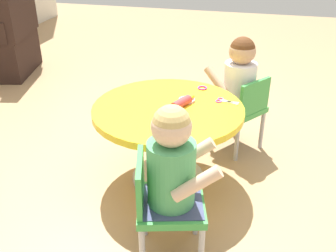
{
  "coord_description": "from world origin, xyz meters",
  "views": [
    {
      "loc": [
        -1.92,
        -0.5,
        1.44
      ],
      "look_at": [
        0.0,
        0.0,
        0.37
      ],
      "focal_mm": 41.41,
      "sensor_mm": 36.0,
      "label": 1
    }
  ],
  "objects_px": {
    "rolling_pin": "(181,103)",
    "craft_scissors": "(224,101)",
    "seated_child_left": "(172,161)",
    "craft_table": "(168,126)",
    "child_chair_right": "(241,109)",
    "seated_child_right": "(239,76)",
    "child_chair_left": "(163,203)"
  },
  "relations": [
    {
      "from": "child_chair_left",
      "to": "seated_child_right",
      "type": "relative_size",
      "value": 1.05
    },
    {
      "from": "child_chair_right",
      "to": "seated_child_left",
      "type": "bearing_deg",
      "value": 168.62
    },
    {
      "from": "seated_child_left",
      "to": "craft_scissors",
      "type": "bearing_deg",
      "value": -9.74
    },
    {
      "from": "craft_table",
      "to": "child_chair_left",
      "type": "relative_size",
      "value": 1.61
    },
    {
      "from": "seated_child_left",
      "to": "child_chair_right",
      "type": "xyz_separation_m",
      "value": [
        1.06,
        -0.21,
        -0.23
      ]
    },
    {
      "from": "craft_table",
      "to": "seated_child_left",
      "type": "xyz_separation_m",
      "value": [
        -0.59,
        -0.17,
        0.16
      ]
    },
    {
      "from": "seated_child_right",
      "to": "rolling_pin",
      "type": "height_order",
      "value": "seated_child_right"
    },
    {
      "from": "seated_child_left",
      "to": "craft_scissors",
      "type": "xyz_separation_m",
      "value": [
        0.74,
        -0.13,
        -0.03
      ]
    },
    {
      "from": "craft_scissors",
      "to": "child_chair_right",
      "type": "bearing_deg",
      "value": -15.02
    },
    {
      "from": "craft_table",
      "to": "seated_child_left",
      "type": "bearing_deg",
      "value": -163.75
    },
    {
      "from": "child_chair_right",
      "to": "rolling_pin",
      "type": "bearing_deg",
      "value": 145.61
    },
    {
      "from": "seated_child_right",
      "to": "craft_scissors",
      "type": "distance_m",
      "value": 0.35
    },
    {
      "from": "craft_table",
      "to": "seated_child_right",
      "type": "bearing_deg",
      "value": -35.22
    },
    {
      "from": "seated_child_right",
      "to": "rolling_pin",
      "type": "relative_size",
      "value": 2.33
    },
    {
      "from": "seated_child_left",
      "to": "child_chair_right",
      "type": "distance_m",
      "value": 1.11
    },
    {
      "from": "seated_child_right",
      "to": "craft_scissors",
      "type": "height_order",
      "value": "seated_child_right"
    },
    {
      "from": "child_chair_left",
      "to": "seated_child_left",
      "type": "distance_m",
      "value": 0.23
    },
    {
      "from": "rolling_pin",
      "to": "craft_scissors",
      "type": "xyz_separation_m",
      "value": [
        0.13,
        -0.23,
        -0.02
      ]
    },
    {
      "from": "seated_child_left",
      "to": "seated_child_right",
      "type": "distance_m",
      "value": 1.1
    },
    {
      "from": "craft_scissors",
      "to": "seated_child_left",
      "type": "bearing_deg",
      "value": 170.26
    },
    {
      "from": "craft_table",
      "to": "craft_scissors",
      "type": "relative_size",
      "value": 6.15
    },
    {
      "from": "craft_table",
      "to": "child_chair_right",
      "type": "bearing_deg",
      "value": -38.95
    },
    {
      "from": "craft_table",
      "to": "seated_child_right",
      "type": "height_order",
      "value": "seated_child_right"
    },
    {
      "from": "craft_table",
      "to": "seated_child_right",
      "type": "xyz_separation_m",
      "value": [
        0.5,
        -0.35,
        0.16
      ]
    },
    {
      "from": "rolling_pin",
      "to": "craft_scissors",
      "type": "height_order",
      "value": "rolling_pin"
    },
    {
      "from": "craft_table",
      "to": "rolling_pin",
      "type": "bearing_deg",
      "value": -74.79
    },
    {
      "from": "child_chair_left",
      "to": "craft_scissors",
      "type": "xyz_separation_m",
      "value": [
        0.75,
        -0.17,
        0.19
      ]
    },
    {
      "from": "seated_child_right",
      "to": "rolling_pin",
      "type": "bearing_deg",
      "value": 149.72
    },
    {
      "from": "seated_child_right",
      "to": "rolling_pin",
      "type": "xyz_separation_m",
      "value": [
        -0.48,
        0.28,
        -0.01
      ]
    },
    {
      "from": "craft_scissors",
      "to": "rolling_pin",
      "type": "bearing_deg",
      "value": 120.21
    },
    {
      "from": "child_chair_left",
      "to": "rolling_pin",
      "type": "xyz_separation_m",
      "value": [
        0.62,
        0.06,
        0.22
      ]
    },
    {
      "from": "seated_child_left",
      "to": "craft_scissors",
      "type": "height_order",
      "value": "seated_child_left"
    }
  ]
}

